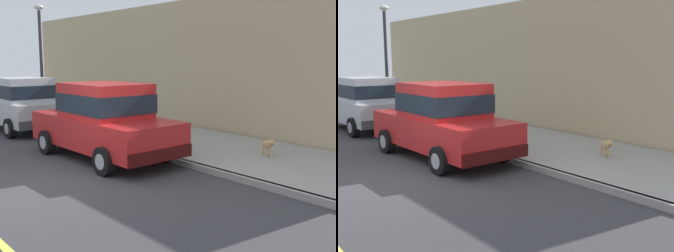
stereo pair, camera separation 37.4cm
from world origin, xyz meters
TOP-DOWN VIEW (x-y plane):
  - ground_plane at (0.00, 0.00)m, footprint 80.00×80.00m
  - curb at (3.20, 0.00)m, footprint 0.16×64.00m
  - sidewalk at (5.00, 0.00)m, footprint 3.60×64.00m
  - car_red_sedan at (2.19, 1.28)m, footprint 2.08×4.62m
  - car_silver_hatchback at (2.19, 6.63)m, footprint 1.98×3.81m
  - dog_tan at (5.06, -1.65)m, footprint 0.49×0.64m
  - street_lamp at (3.55, 7.94)m, footprint 0.36×0.36m
  - building_facade at (7.10, 5.07)m, footprint 0.50×20.00m

SIDE VIEW (x-z plane):
  - ground_plane at x=0.00m, z-range 0.00..0.00m
  - curb at x=3.20m, z-range 0.00..0.14m
  - sidewalk at x=5.00m, z-range 0.00..0.14m
  - dog_tan at x=5.06m, z-range 0.18..0.67m
  - car_silver_hatchback at x=2.19m, z-range 0.04..1.92m
  - car_red_sedan at x=2.19m, z-range 0.02..1.94m
  - building_facade at x=7.10m, z-range 0.00..4.56m
  - street_lamp at x=3.55m, z-range 0.70..5.12m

